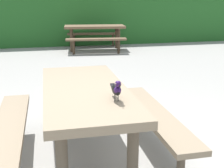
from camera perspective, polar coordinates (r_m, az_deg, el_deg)
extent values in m
plane|color=gray|center=(2.96, -2.44, -15.42)|extent=(60.00, 60.00, 0.00)
cube|color=#235B23|center=(11.15, -11.17, 12.00)|extent=(28.00, 2.27, 1.65)
cube|color=#84725B|center=(2.82, -5.14, -1.33)|extent=(0.79, 1.81, 0.07)
cylinder|color=brown|center=(2.39, 3.91, -14.41)|extent=(0.09, 0.09, 0.67)
cylinder|color=brown|center=(3.59, -10.69, -3.97)|extent=(0.09, 0.09, 0.67)
cylinder|color=brown|center=(3.63, -2.27, -3.42)|extent=(0.09, 0.09, 0.67)
cube|color=#84725B|center=(2.93, -18.84, -7.58)|extent=(0.31, 1.71, 0.05)
cylinder|color=brown|center=(3.60, -17.50, -6.78)|extent=(0.07, 0.07, 0.39)
cube|color=#84725B|center=(3.08, 8.08, -5.65)|extent=(0.31, 1.71, 0.05)
cylinder|color=brown|center=(2.65, 12.85, -15.04)|extent=(0.07, 0.07, 0.39)
cylinder|color=brown|center=(3.72, 4.53, -5.27)|extent=(0.07, 0.07, 0.39)
ellipsoid|color=black|center=(2.41, 0.82, -1.06)|extent=(0.07, 0.15, 0.09)
ellipsoid|color=#2D144C|center=(2.37, 1.04, -1.19)|extent=(0.06, 0.07, 0.06)
sphere|color=#2D144C|center=(2.33, 1.15, 0.00)|extent=(0.05, 0.05, 0.05)
sphere|color=#EAE08C|center=(2.33, 1.68, 0.08)|extent=(0.01, 0.01, 0.01)
sphere|color=#EAE08C|center=(2.32, 0.74, 0.02)|extent=(0.01, 0.01, 0.01)
cone|color=black|center=(2.30, 1.38, -0.27)|extent=(0.02, 0.03, 0.02)
cube|color=black|center=(2.52, 0.23, -0.57)|extent=(0.04, 0.10, 0.04)
cylinder|color=#47423D|center=(2.43, 1.18, -2.62)|extent=(0.01, 0.01, 0.05)
cylinder|color=#47423D|center=(2.42, 0.53, -2.67)|extent=(0.01, 0.01, 0.05)
cube|color=brown|center=(9.28, -3.31, 10.77)|extent=(1.88, 0.97, 0.07)
cylinder|color=#423324|center=(9.12, 1.28, 8.36)|extent=(0.09, 0.09, 0.67)
cylinder|color=#423324|center=(9.65, 0.85, 8.78)|extent=(0.09, 0.09, 0.67)
cylinder|color=#423324|center=(9.04, -7.66, 8.16)|extent=(0.09, 0.09, 0.67)
cylinder|color=#423324|center=(9.57, -7.61, 8.59)|extent=(0.09, 0.09, 0.67)
cube|color=brown|center=(8.62, -3.01, 8.43)|extent=(1.73, 0.48, 0.05)
cylinder|color=#423324|center=(8.71, 1.26, 7.07)|extent=(0.07, 0.07, 0.39)
cylinder|color=#423324|center=(8.63, -7.27, 6.87)|extent=(0.07, 0.07, 0.39)
cube|color=brown|center=(10.00, -3.52, 9.47)|extent=(1.73, 0.48, 0.05)
cylinder|color=#423324|center=(10.09, 0.18, 8.29)|extent=(0.07, 0.07, 0.39)
cylinder|color=#423324|center=(10.02, -7.20, 8.12)|extent=(0.07, 0.07, 0.39)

